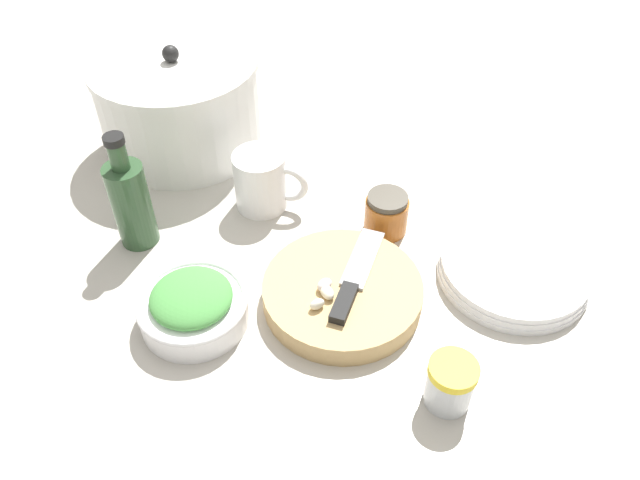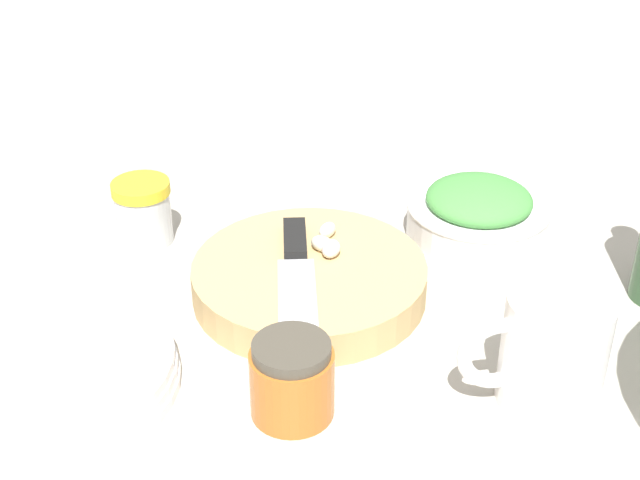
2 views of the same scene
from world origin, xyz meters
TOP-DOWN VIEW (x-y plane):
  - ground_plane at (0.00, 0.00)m, footprint 5.00×5.00m
  - cutting_board at (0.05, -0.04)m, footprint 0.22×0.22m
  - chef_knife at (0.07, -0.03)m, footprint 0.05×0.19m
  - garlic_cloves at (0.03, -0.06)m, footprint 0.04×0.06m
  - herb_bowl at (-0.14, -0.11)m, footprint 0.15×0.15m
  - spice_jar at (0.21, -0.17)m, footprint 0.06×0.06m
  - coffee_mug at (-0.11, 0.14)m, footprint 0.12×0.08m
  - plate_stack at (0.29, 0.06)m, footprint 0.22×0.22m
  - honey_jar at (0.09, 0.12)m, footprint 0.07×0.07m

SIDE VIEW (x-z plane):
  - ground_plane at x=0.00m, z-range 0.00..0.00m
  - plate_stack at x=0.29m, z-range 0.00..0.03m
  - cutting_board at x=0.05m, z-range 0.00..0.03m
  - herb_bowl at x=-0.14m, z-range 0.00..0.06m
  - honey_jar at x=0.09m, z-range 0.00..0.07m
  - spice_jar at x=0.21m, z-range 0.00..0.07m
  - chef_knife at x=0.07m, z-range 0.03..0.04m
  - garlic_cloves at x=0.03m, z-range 0.03..0.05m
  - coffee_mug at x=-0.11m, z-range 0.00..0.10m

